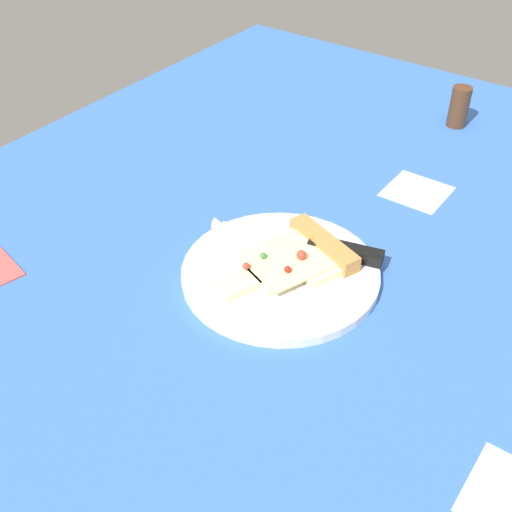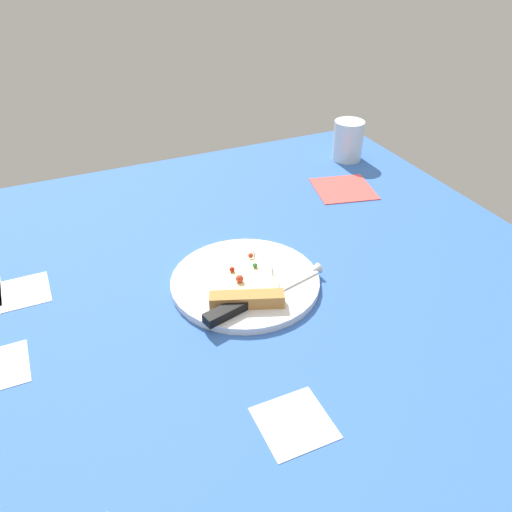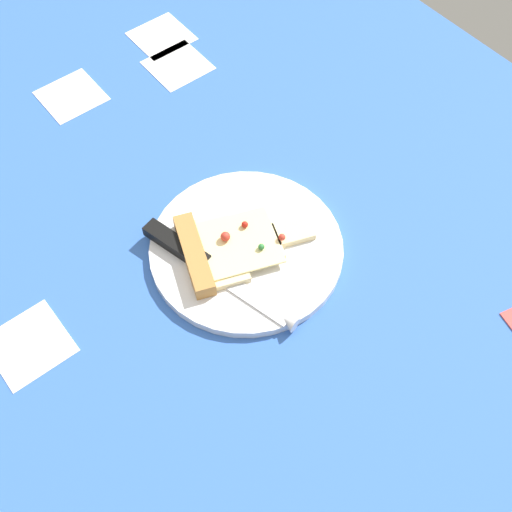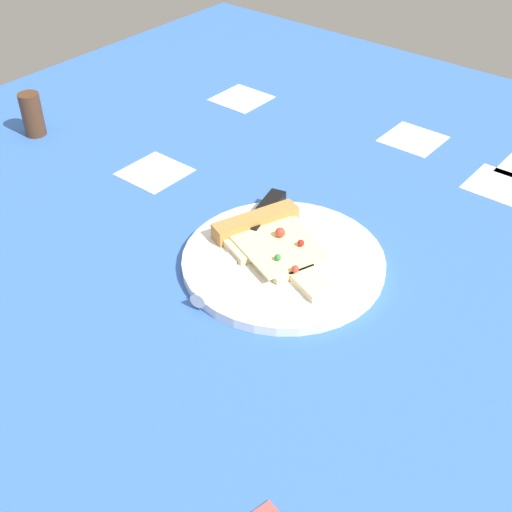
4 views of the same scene
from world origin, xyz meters
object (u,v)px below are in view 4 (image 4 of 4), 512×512
at_px(plate, 283,261).
at_px(knife, 250,232).
at_px(pepper_shaker, 32,114).
at_px(pizza_slice, 273,242).

relative_size(plate, knife, 1.08).
distance_m(plate, pepper_shaker, 0.54).
distance_m(plate, knife, 0.06).
height_order(plate, pepper_shaker, pepper_shaker).
bearing_deg(pepper_shaker, knife, 88.91).
distance_m(plate, pizza_slice, 0.03).
distance_m(knife, pepper_shaker, 0.47).
bearing_deg(knife, pepper_shaker, -15.52).
bearing_deg(pizza_slice, knife, -68.83).
bearing_deg(plate, pizza_slice, -110.96).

